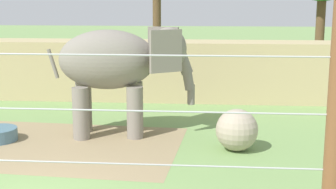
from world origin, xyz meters
The scene contains 4 objects.
dirt_patch centered at (-0.66, 3.78, 0.00)m, with size 6.94×4.44×0.01m, color #937F5B.
embankment_wall centered at (0.00, 10.11, 1.12)m, with size 36.00×1.80×2.23m, color tan.
elephant centered at (1.07, 4.99, 2.02)m, with size 4.09×1.95×3.05m.
enrichment_ball centered at (4.31, 3.75, 0.54)m, with size 1.08×1.08×1.08m, color tan.
Camera 1 is at (3.57, -8.37, 3.84)m, focal length 52.20 mm.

